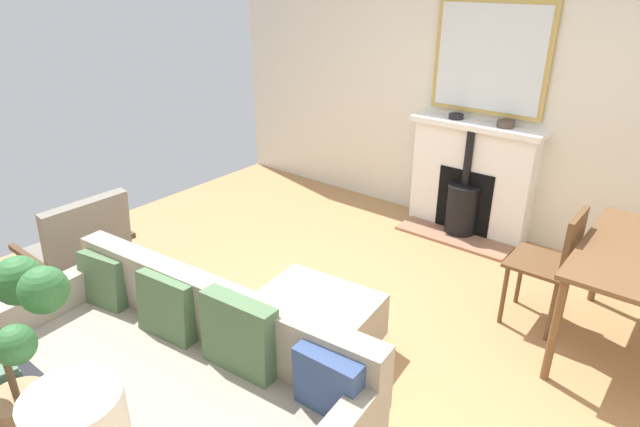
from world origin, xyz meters
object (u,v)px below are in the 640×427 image
Objects in this scene: ottoman at (313,322)px; dining_chair_near_fireplace at (555,259)px; armchair_accent at (81,245)px; console_table at (6,425)px; mantel_bowl_far at (506,123)px; table_lamp_far_end at (78,427)px; sofa at (182,378)px; fireplace at (469,184)px; mantel_bowl_near at (456,116)px.

dining_chair_near_fireplace reaches higher than ottoman.
armchair_accent reaches higher than console_table.
armchair_accent is (2.87, -1.90, -0.60)m from mantel_bowl_far.
ottoman is at bearing -162.13° from table_lamp_far_end.
table_lamp_far_end is at bearing 17.87° from ottoman.
sofa is 2.45m from dining_chair_near_fireplace.
console_table is at bearing 53.84° from armchair_accent.
fireplace is 3.30m from armchair_accent.
ottoman is at bearing -40.85° from dining_chair_near_fireplace.
mantel_bowl_near is 0.29× the size of table_lamp_far_end.
mantel_bowl_near is at bearing -178.68° from console_table.
sofa is at bearing 1.58° from mantel_bowl_near.
fireplace is 1.37× the size of armchair_accent.
dining_chair_near_fireplace is (1.05, 1.06, 0.05)m from fireplace.
mantel_bowl_far reaches higher than sofa.
mantel_bowl_far reaches higher than dining_chair_near_fireplace.
mantel_bowl_far reaches higher than fireplace.
armchair_accent is 2.56m from table_lamp_far_end.
mantel_bowl_near is 3.27m from armchair_accent.
ottoman is at bearing 109.05° from armchair_accent.
mantel_bowl_far reaches higher than ottoman.
sofa is 1.28m from table_lamp_far_end.
armchair_accent is 1.89× the size of table_lamp_far_end.
sofa is at bearing -179.74° from console_table.
armchair_accent is (2.85, -1.66, 0.00)m from fireplace.
console_table is (0.79, 0.00, 0.32)m from sofa.
dining_chair_near_fireplace is (-2.93, 1.18, -0.15)m from console_table.
armchair_accent reaches higher than ottoman.
ottoman is at bearing -5.91° from mantel_bowl_far.
fireplace is 4.07m from table_lamp_far_end.
fireplace is at bearing 84.40° from mantel_bowl_near.
armchair_accent is (2.87, -1.45, -0.59)m from mantel_bowl_near.
armchair_accent is at bearing -56.56° from dining_chair_near_fireplace.
mantel_bowl_far is at bearing 173.53° from sofa.
console_table is 3.93× the size of table_lamp_far_end.
armchair_accent is at bearing -26.82° from mantel_bowl_near.
fireplace is 8.86× the size of mantel_bowl_near.
armchair_accent is at bearing -70.95° from ottoman.
mantel_bowl_far is at bearing 146.45° from armchair_accent.
dining_chair_near_fireplace is at bearing 45.33° from fireplace.
mantel_bowl_near reaches higher than ottoman.
armchair_accent is 0.99× the size of dining_chair_near_fireplace.
sofa is at bearing -7.87° from ottoman.
dining_chair_near_fireplace is at bearing 49.88° from mantel_bowl_near.
table_lamp_far_end is at bearing 10.81° from mantel_bowl_near.
sofa is 4.62× the size of table_lamp_far_end.
mantel_bowl_far is at bearing 174.85° from console_table.
ottoman is 1.76× the size of table_lamp_far_end.
console_table is 3.16m from dining_chair_near_fireplace.
armchair_accent is 0.48× the size of console_table.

